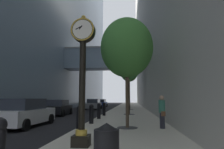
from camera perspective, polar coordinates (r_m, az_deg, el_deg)
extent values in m
plane|color=black|center=(28.30, -0.27, -10.57)|extent=(110.00, 110.00, 0.00)
cube|color=beige|center=(31.15, 5.07, -10.10)|extent=(5.12, 80.00, 0.14)
cube|color=slate|center=(31.49, -2.03, 4.46)|extent=(13.30, 3.20, 3.18)
cube|color=gray|center=(31.87, -2.02, 7.47)|extent=(13.30, 3.40, 0.24)
cube|color=black|center=(6.76, -9.13, -18.77)|extent=(0.55, 0.55, 0.35)
cylinder|color=gold|center=(6.71, -9.08, -16.56)|extent=(0.38, 0.38, 0.18)
cylinder|color=black|center=(6.63, -8.81, -2.99)|extent=(0.22, 0.22, 2.98)
cylinder|color=black|center=(7.03, -8.51, 12.72)|extent=(0.84, 0.28, 0.84)
torus|color=gold|center=(6.89, -8.83, 13.15)|extent=(0.82, 0.05, 0.82)
cylinder|color=white|center=(6.90, -8.82, 13.13)|extent=(0.69, 0.01, 0.69)
cylinder|color=white|center=(7.17, -8.21, 12.32)|extent=(0.69, 0.01, 0.69)
sphere|color=gold|center=(7.21, -8.43, 16.40)|extent=(0.16, 0.16, 0.16)
cube|color=black|center=(6.93, -9.27, 13.62)|extent=(0.13, 0.01, 0.15)
cube|color=black|center=(6.94, -9.78, 13.55)|extent=(0.25, 0.01, 0.14)
cylinder|color=black|center=(9.59, -9.70, -13.39)|extent=(0.28, 0.28, 0.98)
sphere|color=black|center=(9.54, -9.62, -10.02)|extent=(0.29, 0.29, 0.29)
cylinder|color=black|center=(12.36, -6.14, -12.02)|extent=(0.28, 0.28, 0.98)
sphere|color=black|center=(12.32, -6.10, -9.41)|extent=(0.29, 0.29, 0.29)
cylinder|color=black|center=(15.16, -3.91, -11.14)|extent=(0.28, 0.28, 0.98)
sphere|color=black|center=(15.14, -3.89, -9.01)|extent=(0.29, 0.29, 0.29)
cylinder|color=black|center=(17.99, -2.39, -10.52)|extent=(0.28, 0.28, 0.98)
sphere|color=black|center=(17.96, -2.38, -8.72)|extent=(0.29, 0.29, 0.29)
cylinder|color=#333335|center=(10.63, 4.59, -15.44)|extent=(1.10, 1.10, 0.02)
cylinder|color=#4C3D2D|center=(10.52, 4.50, -6.60)|extent=(0.18, 0.18, 3.29)
ellipsoid|color=#428438|center=(10.89, 4.36, 7.96)|extent=(2.91, 2.91, 3.35)
cylinder|color=#333335|center=(19.34, 5.07, -11.68)|extent=(1.10, 1.10, 0.02)
cylinder|color=#4C3D2D|center=(19.29, 5.00, -5.64)|extent=(0.18, 0.18, 4.09)
ellipsoid|color=#387F3D|center=(19.63, 4.90, 3.63)|extent=(2.98, 2.98, 3.43)
cylinder|color=#333335|center=(28.09, 5.24, -10.26)|extent=(1.10, 1.10, 0.02)
cylinder|color=#4C3D2D|center=(28.06, 5.19, -5.68)|extent=(0.18, 0.18, 4.51)
ellipsoid|color=#428438|center=(28.33, 5.12, 0.85)|extent=(2.58, 2.58, 2.96)
cone|color=black|center=(4.09, -1.63, -15.25)|extent=(0.53, 0.53, 0.16)
cylinder|color=#23232D|center=(10.67, 14.70, -13.06)|extent=(0.29, 0.29, 0.81)
cylinder|color=#337560|center=(10.62, 14.57, -9.12)|extent=(0.38, 0.38, 0.66)
sphere|color=tan|center=(10.61, 14.49, -6.68)|extent=(0.25, 0.25, 0.25)
cube|color=brown|center=(10.43, 14.97, -11.18)|extent=(0.21, 0.14, 0.24)
cube|color=slate|center=(31.01, -5.41, -9.10)|extent=(1.99, 4.72, 0.79)
cube|color=#282D38|center=(30.76, -5.47, -7.81)|extent=(1.72, 2.66, 0.65)
cylinder|color=black|center=(32.75, -6.59, -9.50)|extent=(0.23, 0.64, 0.64)
cylinder|color=black|center=(32.45, -3.25, -9.56)|extent=(0.23, 0.64, 0.64)
cylinder|color=black|center=(29.64, -7.78, -9.73)|extent=(0.23, 0.64, 0.64)
cylinder|color=black|center=(29.30, -4.10, -9.81)|extent=(0.23, 0.64, 0.64)
cube|color=black|center=(20.55, -15.69, -9.94)|extent=(2.03, 4.22, 0.75)
cube|color=#282D38|center=(20.33, -15.82, -8.10)|extent=(1.74, 2.39, 0.61)
cylinder|color=black|center=(22.21, -16.84, -10.38)|extent=(0.24, 0.65, 0.64)
cylinder|color=black|center=(21.64, -12.10, -10.62)|extent=(0.24, 0.65, 0.64)
cylinder|color=black|center=(19.58, -19.73, -10.74)|extent=(0.24, 0.65, 0.64)
cylinder|color=black|center=(18.94, -14.40, -11.07)|extent=(0.24, 0.65, 0.64)
cube|color=silver|center=(13.09, -24.12, -11.17)|extent=(1.84, 4.57, 0.82)
cube|color=#282D38|center=(12.86, -24.47, -8.01)|extent=(1.60, 2.57, 0.67)
cylinder|color=black|center=(14.90, -24.15, -11.80)|extent=(0.23, 0.64, 0.64)
cylinder|color=black|center=(14.09, -17.73, -12.38)|extent=(0.23, 0.64, 0.64)
cylinder|color=black|center=(11.35, -24.24, -13.45)|extent=(0.23, 0.64, 0.64)
cube|color=navy|center=(38.88, -3.26, -8.75)|extent=(1.97, 4.51, 0.76)
cube|color=#282D38|center=(38.64, -3.31, -7.77)|extent=(1.71, 2.54, 0.62)
cylinder|color=black|center=(40.55, -4.22, -9.07)|extent=(0.23, 0.64, 0.64)
cylinder|color=black|center=(40.24, -1.54, -9.10)|extent=(0.23, 0.64, 0.64)
cylinder|color=black|center=(37.57, -5.11, -9.21)|extent=(0.23, 0.64, 0.64)
cylinder|color=black|center=(37.23, -2.21, -9.25)|extent=(0.23, 0.64, 0.64)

